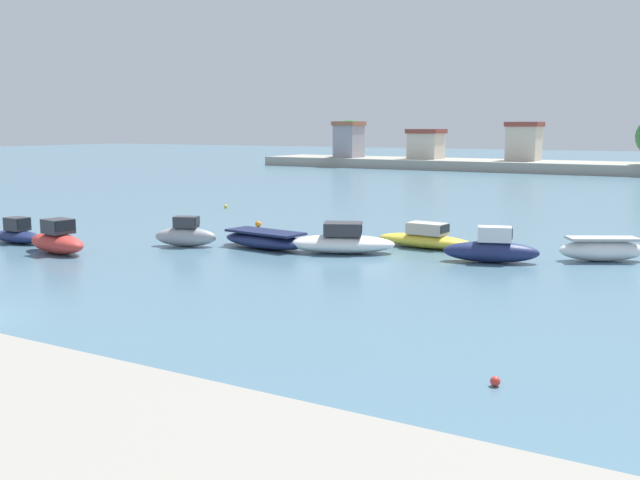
{
  "coord_description": "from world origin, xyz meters",
  "views": [
    {
      "loc": [
        22.93,
        -14.12,
        6.43
      ],
      "look_at": [
        4.12,
        17.63,
        0.71
      ],
      "focal_mm": 40.83,
      "sensor_mm": 36.0,
      "label": 1
    }
  ],
  "objects_px": {
    "moored_boat_2": "(186,235)",
    "mooring_buoy_1": "(226,206)",
    "moored_boat_5": "(426,239)",
    "moored_boat_0": "(18,234)",
    "moored_boat_3": "(265,240)",
    "moored_boat_1": "(57,241)",
    "moored_boat_4": "(341,242)",
    "moored_boat_7": "(602,250)",
    "mooring_buoy_3": "(495,381)",
    "mooring_buoy_4": "(258,224)",
    "moored_boat_6": "(491,249)"
  },
  "relations": [
    {
      "from": "moored_boat_0",
      "to": "mooring_buoy_1",
      "type": "xyz_separation_m",
      "value": [
        -0.92,
        20.07,
        -0.34
      ]
    },
    {
      "from": "moored_boat_5",
      "to": "moored_boat_6",
      "type": "bearing_deg",
      "value": -25.08
    },
    {
      "from": "moored_boat_4",
      "to": "mooring_buoy_4",
      "type": "xyz_separation_m",
      "value": [
        -9.43,
        5.82,
        -0.39
      ]
    },
    {
      "from": "moored_boat_3",
      "to": "mooring_buoy_1",
      "type": "relative_size",
      "value": 19.92
    },
    {
      "from": "mooring_buoy_3",
      "to": "moored_boat_7",
      "type": "bearing_deg",
      "value": 92.39
    },
    {
      "from": "moored_boat_6",
      "to": "mooring_buoy_3",
      "type": "height_order",
      "value": "moored_boat_6"
    },
    {
      "from": "moored_boat_1",
      "to": "mooring_buoy_1",
      "type": "xyz_separation_m",
      "value": [
        -5.65,
        21.26,
        -0.51
      ]
    },
    {
      "from": "mooring_buoy_4",
      "to": "moored_boat_2",
      "type": "bearing_deg",
      "value": -82.53
    },
    {
      "from": "moored_boat_4",
      "to": "mooring_buoy_4",
      "type": "height_order",
      "value": "moored_boat_4"
    },
    {
      "from": "moored_boat_2",
      "to": "moored_boat_5",
      "type": "xyz_separation_m",
      "value": [
        11.46,
        6.26,
        -0.14
      ]
    },
    {
      "from": "moored_boat_1",
      "to": "moored_boat_5",
      "type": "distance_m",
      "value": 19.37
    },
    {
      "from": "moored_boat_7",
      "to": "moored_boat_2",
      "type": "bearing_deg",
      "value": 168.96
    },
    {
      "from": "moored_boat_0",
      "to": "moored_boat_3",
      "type": "relative_size",
      "value": 0.67
    },
    {
      "from": "mooring_buoy_4",
      "to": "moored_boat_6",
      "type": "bearing_deg",
      "value": -14.86
    },
    {
      "from": "mooring_buoy_3",
      "to": "moored_boat_0",
      "type": "bearing_deg",
      "value": 163.63
    },
    {
      "from": "mooring_buoy_1",
      "to": "mooring_buoy_4",
      "type": "height_order",
      "value": "mooring_buoy_4"
    },
    {
      "from": "moored_boat_0",
      "to": "mooring_buoy_1",
      "type": "relative_size",
      "value": 13.41
    },
    {
      "from": "moored_boat_4",
      "to": "mooring_buoy_1",
      "type": "bearing_deg",
      "value": 117.24
    },
    {
      "from": "moored_boat_0",
      "to": "moored_boat_7",
      "type": "distance_m",
      "value": 31.27
    },
    {
      "from": "moored_boat_2",
      "to": "moored_boat_5",
      "type": "relative_size",
      "value": 0.64
    },
    {
      "from": "moored_boat_2",
      "to": "moored_boat_4",
      "type": "height_order",
      "value": "moored_boat_2"
    },
    {
      "from": "moored_boat_5",
      "to": "mooring_buoy_3",
      "type": "bearing_deg",
      "value": -59.02
    },
    {
      "from": "moored_boat_6",
      "to": "moored_boat_5",
      "type": "bearing_deg",
      "value": 132.38
    },
    {
      "from": "moored_boat_1",
      "to": "moored_boat_0",
      "type": "bearing_deg",
      "value": 175.73
    },
    {
      "from": "moored_boat_0",
      "to": "moored_boat_1",
      "type": "height_order",
      "value": "moored_boat_1"
    },
    {
      "from": "moored_boat_7",
      "to": "mooring_buoy_1",
      "type": "bearing_deg",
      "value": 133.18
    },
    {
      "from": "moored_boat_7",
      "to": "mooring_buoy_3",
      "type": "bearing_deg",
      "value": -117.37
    },
    {
      "from": "moored_boat_7",
      "to": "mooring_buoy_1",
      "type": "xyz_separation_m",
      "value": [
        -30.28,
        9.29,
        -0.42
      ]
    },
    {
      "from": "moored_boat_5",
      "to": "moored_boat_6",
      "type": "height_order",
      "value": "moored_boat_6"
    },
    {
      "from": "moored_boat_2",
      "to": "moored_boat_3",
      "type": "xyz_separation_m",
      "value": [
        4.09,
        1.71,
        -0.18
      ]
    },
    {
      "from": "mooring_buoy_3",
      "to": "mooring_buoy_1",
      "type": "bearing_deg",
      "value": 137.07
    },
    {
      "from": "moored_boat_1",
      "to": "moored_boat_3",
      "type": "height_order",
      "value": "moored_boat_1"
    },
    {
      "from": "moored_boat_1",
      "to": "moored_boat_2",
      "type": "distance_m",
      "value": 6.62
    },
    {
      "from": "moored_boat_0",
      "to": "mooring_buoy_3",
      "type": "distance_m",
      "value": 31.45
    },
    {
      "from": "moored_boat_3",
      "to": "moored_boat_5",
      "type": "bearing_deg",
      "value": 38.91
    },
    {
      "from": "mooring_buoy_1",
      "to": "mooring_buoy_3",
      "type": "distance_m",
      "value": 42.48
    },
    {
      "from": "moored_boat_4",
      "to": "moored_boat_6",
      "type": "xyz_separation_m",
      "value": [
        7.52,
        1.33,
        0.04
      ]
    },
    {
      "from": "moored_boat_0",
      "to": "moored_boat_6",
      "type": "xyz_separation_m",
      "value": [
        24.83,
        7.71,
        0.14
      ]
    },
    {
      "from": "mooring_buoy_4",
      "to": "moored_boat_0",
      "type": "bearing_deg",
      "value": -122.89
    },
    {
      "from": "moored_boat_7",
      "to": "mooring_buoy_3",
      "type": "height_order",
      "value": "moored_boat_7"
    },
    {
      "from": "moored_boat_0",
      "to": "moored_boat_7",
      "type": "height_order",
      "value": "moored_boat_0"
    },
    {
      "from": "moored_boat_6",
      "to": "mooring_buoy_3",
      "type": "xyz_separation_m",
      "value": [
        5.34,
        -16.57,
        -0.5
      ]
    },
    {
      "from": "moored_boat_4",
      "to": "mooring_buoy_3",
      "type": "height_order",
      "value": "moored_boat_4"
    },
    {
      "from": "mooring_buoy_3",
      "to": "mooring_buoy_4",
      "type": "xyz_separation_m",
      "value": [
        -22.29,
        21.07,
        0.07
      ]
    },
    {
      "from": "moored_boat_0",
      "to": "moored_boat_4",
      "type": "xyz_separation_m",
      "value": [
        17.32,
        6.38,
        0.1
      ]
    },
    {
      "from": "moored_boat_0",
      "to": "moored_boat_3",
      "type": "distance_m",
      "value": 14.22
    },
    {
      "from": "moored_boat_3",
      "to": "mooring_buoy_1",
      "type": "bearing_deg",
      "value": 141.24
    },
    {
      "from": "moored_boat_2",
      "to": "moored_boat_4",
      "type": "bearing_deg",
      "value": -4.76
    },
    {
      "from": "moored_boat_0",
      "to": "mooring_buoy_3",
      "type": "xyz_separation_m",
      "value": [
        30.18,
        -8.87,
        -0.36
      ]
    },
    {
      "from": "moored_boat_2",
      "to": "mooring_buoy_1",
      "type": "height_order",
      "value": "moored_boat_2"
    }
  ]
}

